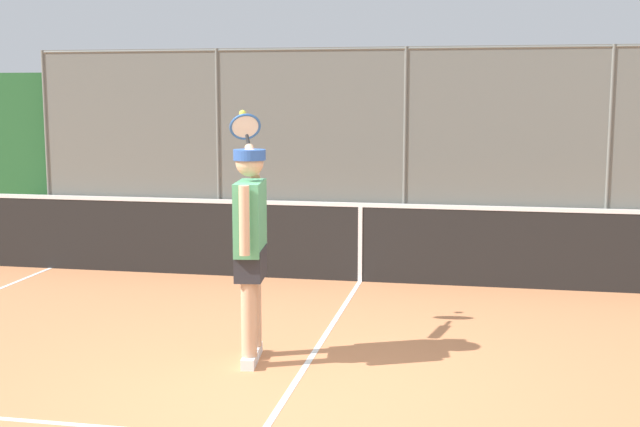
{
  "coord_description": "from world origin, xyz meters",
  "views": [
    {
      "loc": [
        -1.37,
        5.82,
        2.24
      ],
      "look_at": [
        0.19,
        -2.27,
        1.05
      ],
      "focal_mm": 46.21,
      "sensor_mm": 36.0,
      "label": 1
    }
  ],
  "objects": [
    {
      "name": "ground_plane",
      "position": [
        0.0,
        0.0,
        0.0
      ],
      "size": [
        60.0,
        60.0,
        0.0
      ],
      "primitive_type": "plane",
      "color": "#C67A4C"
    },
    {
      "name": "fence_backdrop",
      "position": [
        -0.0,
        -10.43,
        1.34
      ],
      "size": [
        17.77,
        1.37,
        3.13
      ],
      "color": "slate",
      "rests_on": "ground"
    },
    {
      "name": "tennis_net",
      "position": [
        0.0,
        -3.84,
        0.49
      ],
      "size": [
        10.53,
        0.09,
        1.07
      ],
      "color": "#2D2D2D",
      "rests_on": "ground"
    },
    {
      "name": "tennis_player",
      "position": [
        0.48,
        -0.71,
        1.08
      ],
      "size": [
        0.61,
        1.43,
        2.1
      ],
      "rotation": [
        0.0,
        0.0,
        -1.44
      ],
      "color": "silver",
      "rests_on": "ground"
    }
  ]
}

